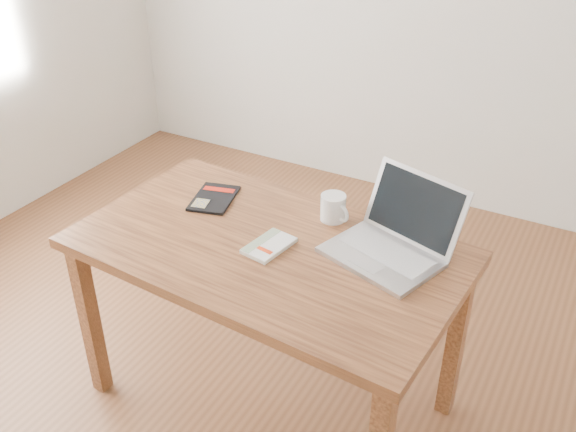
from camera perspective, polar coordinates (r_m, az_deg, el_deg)
The scene contains 6 objects.
room at distance 2.02m, azimuth -7.71°, elevation 12.39°, with size 4.04×4.04×2.70m.
desk at distance 2.30m, azimuth -1.82°, elevation -4.42°, with size 1.41×0.87×0.75m.
white_guidebook at distance 2.23m, azimuth -1.70°, elevation -2.65°, with size 0.14×0.20×0.02m.
black_guidebook at distance 2.53m, azimuth -6.62°, elevation 1.58°, with size 0.20×0.25×0.01m.
laptop at distance 2.21m, azimuth 9.32°, elevation -2.04°, with size 0.46×0.45×0.25m.
coffee_mug at distance 2.37m, azimuth 4.08°, elevation 0.76°, with size 0.13×0.09×0.10m.
Camera 1 is at (1.08, -1.53, 2.00)m, focal length 40.00 mm.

